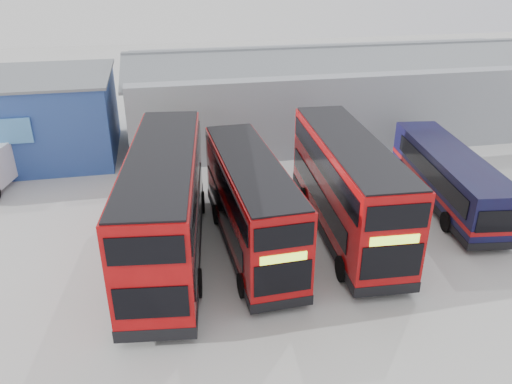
# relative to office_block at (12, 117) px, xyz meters

# --- Properties ---
(ground_plane) EXTENTS (120.00, 120.00, 0.00)m
(ground_plane) POSITION_rel_office_block_xyz_m (14.00, -17.99, -2.58)
(ground_plane) COLOR #A3A39E
(ground_plane) RESTS_ON ground
(office_block) EXTENTS (12.30, 8.32, 5.12)m
(office_block) POSITION_rel_office_block_xyz_m (0.00, 0.00, 0.00)
(office_block) COLOR navy
(office_block) RESTS_ON ground
(maintenance_shed) EXTENTS (30.50, 12.00, 5.89)m
(maintenance_shed) POSITION_rel_office_block_xyz_m (22.00, 2.01, 0.02)
(maintenance_shed) COLOR gray
(maintenance_shed) RESTS_ON ground
(double_decker_left) EXTENTS (4.02, 11.45, 4.75)m
(double_decker_left) POSITION_rel_office_block_xyz_m (8.78, -13.46, -0.22)
(double_decker_left) COLOR #9C080B
(double_decker_left) RESTS_ON ground
(double_decker_centre) EXTENTS (2.78, 9.79, 4.10)m
(double_decker_centre) POSITION_rel_office_block_xyz_m (12.35, -13.41, -0.54)
(double_decker_centre) COLOR #9C080B
(double_decker_centre) RESTS_ON ground
(double_decker_right) EXTENTS (3.16, 10.76, 4.50)m
(double_decker_right) POSITION_rel_office_block_xyz_m (16.82, -12.96, -0.34)
(double_decker_right) COLOR #9C080B
(double_decker_right) RESTS_ON ground
(single_decker_blue) EXTENTS (3.60, 10.40, 2.76)m
(single_decker_blue) POSITION_rel_office_block_xyz_m (22.98, -11.17, -1.21)
(single_decker_blue) COLOR #0B0F33
(single_decker_blue) RESTS_ON ground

